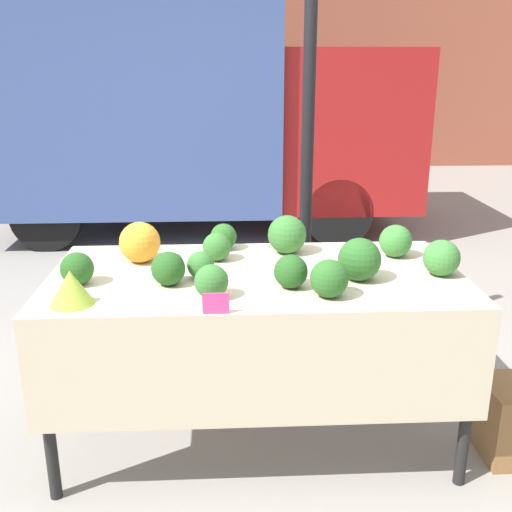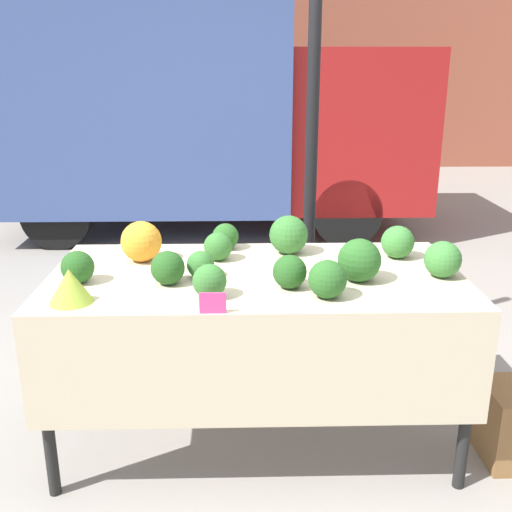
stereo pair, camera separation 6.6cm
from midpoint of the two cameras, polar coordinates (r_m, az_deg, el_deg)
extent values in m
plane|color=gray|center=(3.04, -0.65, -16.58)|extent=(40.00, 40.00, 0.00)
cube|color=brown|center=(10.67, -2.61, 21.39)|extent=(16.00, 0.60, 4.76)
cylinder|color=black|center=(3.42, 4.29, 7.39)|extent=(0.07, 0.07, 2.20)
cube|color=#384C84|center=(6.56, -11.66, 14.58)|extent=(2.90, 1.97, 2.17)
cube|color=maroon|center=(6.62, 7.72, 12.17)|extent=(1.41, 1.82, 1.56)
cylinder|color=black|center=(5.94, 7.46, 4.22)|extent=(0.67, 0.22, 0.67)
cylinder|color=black|center=(7.48, 5.31, 7.12)|extent=(0.67, 0.22, 0.67)
cylinder|color=black|center=(6.10, -19.55, 3.70)|extent=(0.67, 0.22, 0.67)
cylinder|color=black|center=(7.61, -16.29, 6.66)|extent=(0.67, 0.22, 0.67)
cube|color=beige|center=(2.67, -0.71, -1.94)|extent=(1.83, 0.92, 0.03)
cube|color=beige|center=(2.36, -0.24, -11.30)|extent=(1.83, 0.01, 0.46)
cylinder|color=black|center=(2.60, -20.03, -13.85)|extent=(0.05, 0.05, 0.80)
cylinder|color=black|center=(2.66, 18.89, -12.92)|extent=(0.05, 0.05, 0.80)
cylinder|color=black|center=(3.28, -16.14, -6.61)|extent=(0.05, 0.05, 0.80)
cylinder|color=black|center=(3.33, 13.96, -6.04)|extent=(0.05, 0.05, 0.80)
sphere|color=orange|center=(2.84, -11.66, 1.28)|extent=(0.19, 0.19, 0.19)
cone|color=#93B238|center=(2.42, -17.96, -2.88)|extent=(0.17, 0.17, 0.14)
sphere|color=#336B2D|center=(2.92, 2.33, 2.05)|extent=(0.19, 0.19, 0.19)
sphere|color=#336B2D|center=(2.82, -4.42, 0.88)|extent=(0.13, 0.13, 0.13)
sphere|color=#387533|center=(2.73, 16.60, -0.18)|extent=(0.16, 0.16, 0.16)
sphere|color=#387533|center=(2.94, 12.53, 1.40)|extent=(0.16, 0.16, 0.16)
sphere|color=#23511E|center=(2.63, -17.36, -1.16)|extent=(0.14, 0.14, 0.14)
sphere|color=#23511E|center=(2.53, -9.09, -1.20)|extent=(0.14, 0.14, 0.14)
sphere|color=#285B23|center=(2.58, 9.10, -0.32)|extent=(0.19, 0.19, 0.19)
sphere|color=#336B2D|center=(2.60, -6.01, -0.85)|extent=(0.12, 0.12, 0.12)
sphere|color=#285B23|center=(2.38, 6.20, -2.15)|extent=(0.15, 0.15, 0.15)
sphere|color=#23511E|center=(2.47, 2.57, -1.48)|extent=(0.14, 0.14, 0.14)
sphere|color=#285B23|center=(2.99, -3.74, 1.85)|extent=(0.13, 0.13, 0.13)
sphere|color=#336B2D|center=(2.38, -5.07, -2.43)|extent=(0.14, 0.14, 0.14)
cube|color=#E53D84|center=(2.23, -4.69, -4.54)|extent=(0.10, 0.01, 0.08)
camera|label=1|loc=(0.03, -90.71, -0.23)|focal=42.00mm
camera|label=2|loc=(0.03, 89.29, 0.23)|focal=42.00mm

